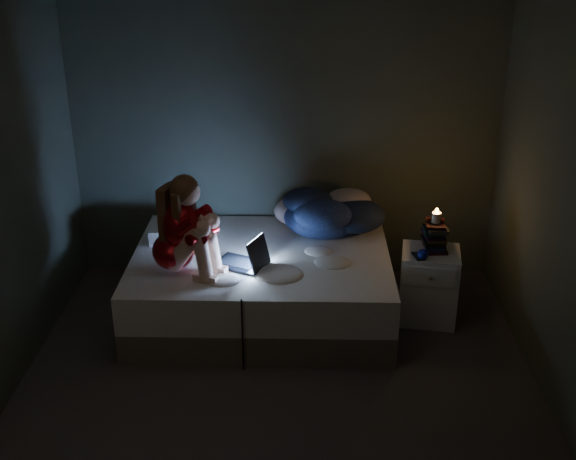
{
  "coord_description": "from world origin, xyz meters",
  "views": [
    {
      "loc": [
        0.16,
        -3.99,
        3.03
      ],
      "look_at": [
        0.05,
        1.0,
        0.8
      ],
      "focal_mm": 45.18,
      "sensor_mm": 36.0,
      "label": 1
    }
  ],
  "objects_px": {
    "bed": "(262,285)",
    "woman": "(172,223)",
    "laptop": "(240,250)",
    "nightstand": "(428,285)",
    "candle": "(436,218)",
    "phone": "(421,257)"
  },
  "relations": [
    {
      "from": "nightstand",
      "to": "candle",
      "type": "xyz_separation_m",
      "value": [
        0.02,
        0.04,
        0.56
      ]
    },
    {
      "from": "woman",
      "to": "candle",
      "type": "distance_m",
      "value": 2.0
    },
    {
      "from": "bed",
      "to": "nightstand",
      "type": "relative_size",
      "value": 3.39
    },
    {
      "from": "bed",
      "to": "woman",
      "type": "height_order",
      "value": "woman"
    },
    {
      "from": "bed",
      "to": "phone",
      "type": "height_order",
      "value": "phone"
    },
    {
      "from": "woman",
      "to": "candle",
      "type": "bearing_deg",
      "value": 28.83
    },
    {
      "from": "bed",
      "to": "phone",
      "type": "distance_m",
      "value": 1.27
    },
    {
      "from": "nightstand",
      "to": "phone",
      "type": "bearing_deg",
      "value": -123.58
    },
    {
      "from": "bed",
      "to": "woman",
      "type": "bearing_deg",
      "value": -154.51
    },
    {
      "from": "laptop",
      "to": "nightstand",
      "type": "relative_size",
      "value": 0.63
    },
    {
      "from": "woman",
      "to": "candle",
      "type": "height_order",
      "value": "woman"
    },
    {
      "from": "laptop",
      "to": "candle",
      "type": "bearing_deg",
      "value": 32.99
    },
    {
      "from": "nightstand",
      "to": "phone",
      "type": "height_order",
      "value": "phone"
    },
    {
      "from": "laptop",
      "to": "phone",
      "type": "height_order",
      "value": "laptop"
    },
    {
      "from": "nightstand",
      "to": "phone",
      "type": "xyz_separation_m",
      "value": [
        -0.1,
        -0.11,
        0.3
      ]
    },
    {
      "from": "candle",
      "to": "phone",
      "type": "distance_m",
      "value": 0.33
    },
    {
      "from": "bed",
      "to": "candle",
      "type": "bearing_deg",
      "value": 1.07
    },
    {
      "from": "woman",
      "to": "phone",
      "type": "relative_size",
      "value": 5.53
    },
    {
      "from": "bed",
      "to": "candle",
      "type": "xyz_separation_m",
      "value": [
        1.34,
        0.03,
        0.58
      ]
    },
    {
      "from": "bed",
      "to": "phone",
      "type": "relative_size",
      "value": 14.3
    },
    {
      "from": "nightstand",
      "to": "woman",
      "type": "bearing_deg",
      "value": -163.38
    },
    {
      "from": "laptop",
      "to": "nightstand",
      "type": "distance_m",
      "value": 1.53
    }
  ]
}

